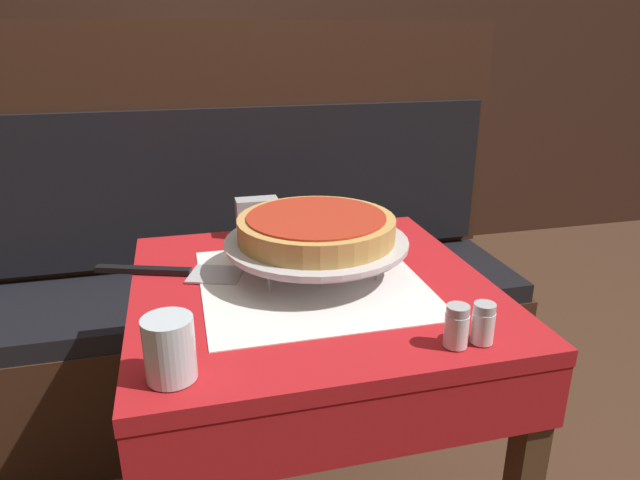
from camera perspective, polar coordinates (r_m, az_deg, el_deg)
dining_table_front at (r=1.18m, az=-0.80°, el=-8.82°), size 0.69×0.69×0.74m
dining_table_rear at (r=2.58m, az=-11.64°, el=6.78°), size 0.60×0.60×0.75m
booth_bench at (r=1.90m, az=-7.48°, el=-6.76°), size 1.78×0.49×1.24m
back_wall_panel at (r=3.03m, az=-10.32°, el=19.86°), size 6.00×0.04×2.40m
pizza_pan_stand at (r=1.15m, az=-0.37°, el=-0.39°), size 0.37×0.37×0.07m
deep_dish_pizza at (r=1.14m, az=-0.37°, el=1.25°), size 0.32×0.32×0.05m
pizza_server at (r=1.20m, az=-14.37°, el=-3.11°), size 0.30×0.15×0.01m
water_glass_near at (r=0.84m, az=-14.82°, el=-10.45°), size 0.07×0.07×0.09m
salt_shaker at (r=0.92m, az=13.50°, el=-8.38°), size 0.04×0.04×0.07m
pepper_shaker at (r=0.95m, az=16.00°, el=-8.01°), size 0.04×0.04×0.07m
napkin_holder at (r=1.38m, az=-6.28°, el=2.33°), size 0.10×0.05×0.09m
condiment_caddy at (r=2.48m, az=-13.13°, el=10.20°), size 0.12×0.12×0.14m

